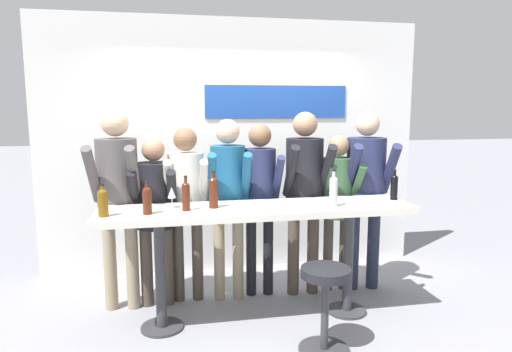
% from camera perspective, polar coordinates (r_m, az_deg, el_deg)
% --- Properties ---
extents(ground_plane, '(40.00, 40.00, 0.00)m').
position_cam_1_polar(ground_plane, '(4.24, 0.24, -17.52)').
color(ground_plane, gray).
extents(back_wall, '(4.29, 0.12, 2.83)m').
position_cam_1_polar(back_wall, '(5.20, -2.72, 3.71)').
color(back_wall, silver).
rests_on(back_wall, ground_plane).
extents(tasting_table, '(2.69, 0.60, 1.03)m').
position_cam_1_polar(tasting_table, '(3.93, 0.25, -5.92)').
color(tasting_table, silver).
rests_on(tasting_table, ground_plane).
extents(bar_stool, '(0.40, 0.40, 0.67)m').
position_cam_1_polar(bar_stool, '(3.61, 8.64, -14.66)').
color(bar_stool, '#333338').
rests_on(bar_stool, ground_plane).
extents(person_far_left, '(0.47, 0.59, 1.85)m').
position_cam_1_polar(person_far_left, '(4.28, -16.93, -1.34)').
color(person_far_left, gray).
rests_on(person_far_left, ground_plane).
extents(person_left, '(0.43, 0.52, 1.58)m').
position_cam_1_polar(person_left, '(4.31, -12.53, -3.47)').
color(person_left, '#473D33').
rests_on(person_left, ground_plane).
extents(person_center_left, '(0.41, 0.52, 1.68)m').
position_cam_1_polar(person_center_left, '(4.36, -8.68, -2.33)').
color(person_center_left, '#473D33').
rests_on(person_center_left, ground_plane).
extents(person_center, '(0.42, 0.55, 1.75)m').
position_cam_1_polar(person_center, '(4.33, -3.51, -1.59)').
color(person_center, gray).
rests_on(person_center, ground_plane).
extents(person_center_right, '(0.39, 0.52, 1.71)m').
position_cam_1_polar(person_center_right, '(4.43, 0.50, -1.66)').
color(person_center_right, black).
rests_on(person_center_right, ground_plane).
extents(person_right, '(0.45, 0.57, 1.82)m').
position_cam_1_polar(person_right, '(4.47, 6.09, -0.83)').
color(person_right, '#473D33').
rests_on(person_right, ground_plane).
extents(person_far_right, '(0.39, 0.50, 1.59)m').
position_cam_1_polar(person_far_right, '(4.65, 10.20, -2.33)').
color(person_far_right, '#473D33').
rests_on(person_far_right, ground_plane).
extents(person_rightmost, '(0.51, 0.61, 1.82)m').
position_cam_1_polar(person_rightmost, '(4.72, 13.56, -0.65)').
color(person_rightmost, '#23283D').
rests_on(person_rightmost, ground_plane).
extents(wine_bottle_0, '(0.06, 0.06, 0.29)m').
position_cam_1_polar(wine_bottle_0, '(3.76, -8.75, -2.34)').
color(wine_bottle_0, '#4C1E0F').
rests_on(wine_bottle_0, tasting_table).
extents(wine_bottle_1, '(0.08, 0.08, 0.26)m').
position_cam_1_polar(wine_bottle_1, '(3.71, -18.59, -3.00)').
color(wine_bottle_1, brown).
rests_on(wine_bottle_1, tasting_table).
extents(wine_bottle_2, '(0.07, 0.07, 0.32)m').
position_cam_1_polar(wine_bottle_2, '(3.92, 9.66, -1.71)').
color(wine_bottle_2, '#B7BCC1').
rests_on(wine_bottle_2, tasting_table).
extents(wine_bottle_3, '(0.08, 0.08, 0.32)m').
position_cam_1_polar(wine_bottle_3, '(3.83, -5.34, -1.86)').
color(wine_bottle_3, '#4C1E0F').
rests_on(wine_bottle_3, tasting_table).
extents(wine_bottle_4, '(0.07, 0.07, 0.26)m').
position_cam_1_polar(wine_bottle_4, '(3.69, -13.46, -2.81)').
color(wine_bottle_4, '#4C1E0F').
rests_on(wine_bottle_4, tasting_table).
extents(wine_bottle_5, '(0.06, 0.06, 0.28)m').
position_cam_1_polar(wine_bottle_5, '(4.35, 16.89, -1.19)').
color(wine_bottle_5, black).
rests_on(wine_bottle_5, tasting_table).
extents(wine_glass_0, '(0.07, 0.07, 0.18)m').
position_cam_1_polar(wine_glass_0, '(3.88, -10.49, -2.14)').
color(wine_glass_0, silver).
rests_on(wine_glass_0, tasting_table).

